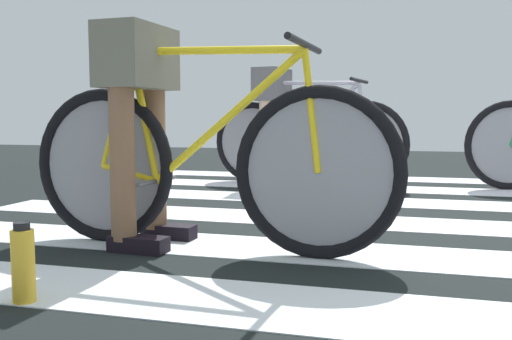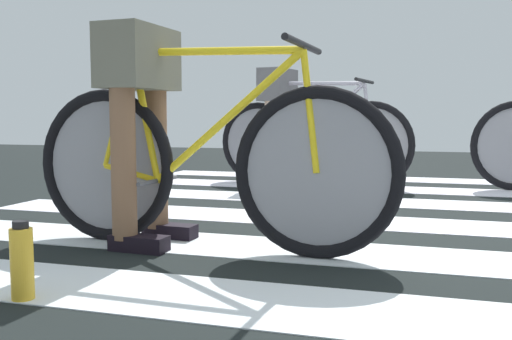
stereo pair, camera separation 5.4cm
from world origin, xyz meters
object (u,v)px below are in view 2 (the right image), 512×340
object	(u,v)px
bicycle_2_of_3	(311,140)
cyclist_2_of_3	(278,110)
bicycle_1_of_3	(203,163)
water_bottle	(22,263)
cyclist_1_of_3	(140,105)

from	to	relation	value
bicycle_2_of_3	cyclist_2_of_3	distance (m)	0.41
bicycle_1_of_3	water_bottle	world-z (taller)	bicycle_1_of_3
bicycle_2_of_3	water_bottle	bearing A→B (deg)	-86.23
cyclist_1_of_3	water_bottle	size ratio (longest dim) A/B	3.84
bicycle_1_of_3	bicycle_2_of_3	distance (m)	2.46
bicycle_1_of_3	water_bottle	size ratio (longest dim) A/B	6.73
bicycle_1_of_3	bicycle_2_of_3	world-z (taller)	same
water_bottle	bicycle_1_of_3	bearing A→B (deg)	70.91
bicycle_2_of_3	water_bottle	distance (m)	3.32
cyclist_1_of_3	bicycle_2_of_3	distance (m)	2.48
cyclist_1_of_3	bicycle_1_of_3	bearing A→B (deg)	-0.00
cyclist_2_of_3	water_bottle	xyz separation A→B (m)	(0.02, -3.34, -0.52)
bicycle_2_of_3	cyclist_2_of_3	size ratio (longest dim) A/B	1.72
cyclist_1_of_3	cyclist_2_of_3	xyz separation A→B (m)	(0.00, 2.49, 0.01)
bicycle_1_of_3	bicycle_2_of_3	size ratio (longest dim) A/B	1.01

